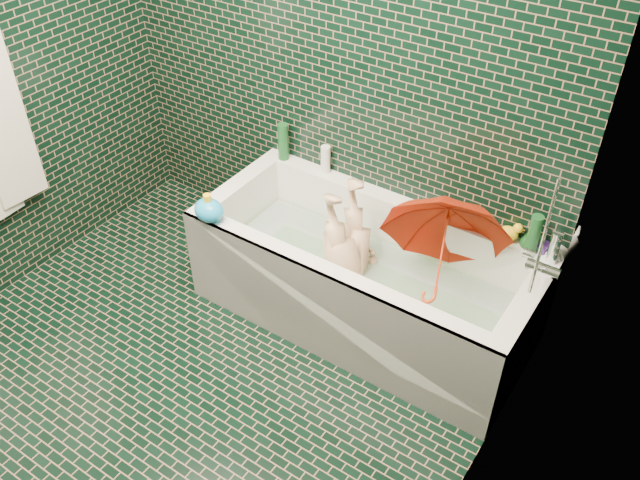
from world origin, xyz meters
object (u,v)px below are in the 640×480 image
Objects in this scene: umbrella at (442,252)px; rubber_duck at (510,232)px; bathtub at (363,287)px; bath_toy at (209,210)px; child at (351,271)px.

rubber_duck is (0.21, 0.29, 0.02)m from umbrella.
bathtub is 2.92× the size of umbrella.
bath_toy is at bearing -154.73° from bathtub.
rubber_duck is at bearing 30.96° from bathtub.
bathtub is at bearing 36.51° from bath_toy.
child is 0.77m from bath_toy.
rubber_duck reaches higher than child.
child is 5.30× the size of bath_toy.
umbrella reaches higher than bath_toy.
umbrella is (0.37, 0.06, 0.37)m from bathtub.
umbrella is at bearing -135.78° from rubber_duck.
umbrella reaches higher than child.
rubber_duck is at bearing 131.35° from child.
bathtub is at bearing 120.09° from child.
bathtub is 9.70× the size of bath_toy.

